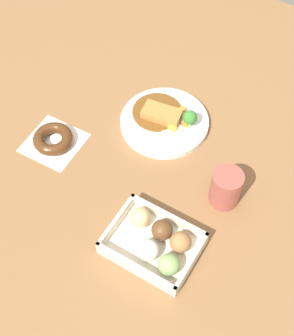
% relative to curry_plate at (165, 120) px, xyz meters
% --- Properties ---
extents(ground_plane, '(1.60, 1.60, 0.00)m').
position_rel_curry_plate_xyz_m(ground_plane, '(-0.03, 0.16, -0.01)').
color(ground_plane, brown).
extents(curry_plate, '(0.23, 0.23, 0.07)m').
position_rel_curry_plate_xyz_m(curry_plate, '(0.00, 0.00, 0.00)').
color(curry_plate, white).
rests_on(curry_plate, ground_plane).
extents(donut_box, '(0.20, 0.15, 0.06)m').
position_rel_curry_plate_xyz_m(donut_box, '(-0.16, 0.32, 0.01)').
color(donut_box, beige).
rests_on(donut_box, ground_plane).
extents(chocolate_ring_donut, '(0.14, 0.14, 0.03)m').
position_rel_curry_plate_xyz_m(chocolate_ring_donut, '(0.21, 0.20, 0.00)').
color(chocolate_ring_donut, white).
rests_on(chocolate_ring_donut, ground_plane).
extents(coffee_mug, '(0.07, 0.07, 0.09)m').
position_rel_curry_plate_xyz_m(coffee_mug, '(-0.23, 0.13, 0.03)').
color(coffee_mug, '#9E4C42').
rests_on(coffee_mug, ground_plane).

